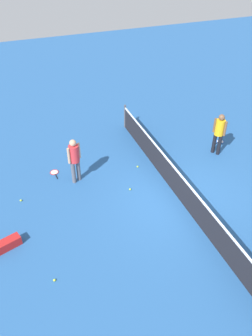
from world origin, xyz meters
name	(u,v)px	position (x,y,z in m)	size (l,w,h in m)	color
ground_plane	(178,198)	(0.00, 0.00, 0.00)	(40.00, 40.00, 0.00)	#265693
court_net	(180,186)	(0.00, 0.00, 0.50)	(10.09, 0.09, 1.07)	#4C4C51
player_near_side	(74,157)	(-2.08, -2.93, 1.01)	(0.45, 0.51, 1.70)	#595960
player_far_side	(219,131)	(-1.83, 2.61, 1.01)	(0.49, 0.47, 1.70)	black
tennis_racket_near_player	(54,173)	(-2.81, -3.59, 0.01)	(0.59, 0.34, 0.03)	red
tennis_racket_far_player	(220,142)	(-2.45, 3.24, 0.01)	(0.39, 0.61, 0.03)	blue
tennis_ball_near_player	(21,200)	(-1.69, -4.92, 0.03)	(0.07, 0.07, 0.07)	#C6E033
tennis_ball_by_net	(72,168)	(-2.84, -2.94, 0.03)	(0.07, 0.07, 0.07)	#C6E033
tennis_ball_midcourt	(130,189)	(-0.93, -1.36, 0.03)	(0.07, 0.07, 0.07)	#C6E033
tennis_ball_baseline	(138,167)	(-2.04, -0.62, 0.03)	(0.07, 0.07, 0.07)	#C6E033
tennis_ball_stray_left	(54,280)	(1.70, -4.48, 0.03)	(0.07, 0.07, 0.07)	#C6E033
equipment_bag	(5,245)	(0.17, -5.54, 0.14)	(0.51, 0.85, 0.28)	#B21E1E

